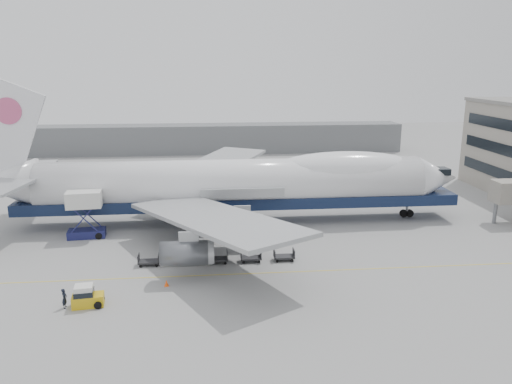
{
  "coord_description": "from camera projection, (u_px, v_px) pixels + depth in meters",
  "views": [
    {
      "loc": [
        -3.33,
        -54.63,
        21.33
      ],
      "look_at": [
        2.53,
        6.0,
        5.8
      ],
      "focal_mm": 35.0,
      "sensor_mm": 36.0,
      "label": 1
    }
  ],
  "objects": [
    {
      "name": "dolly_1",
      "position": [
        183.0,
        259.0,
        54.96
      ],
      "size": [
        2.3,
        1.35,
        1.3
      ],
      "color": "#2D2D30",
      "rests_on": "ground"
    },
    {
      "name": "dolly_0",
      "position": [
        149.0,
        261.0,
        54.61
      ],
      "size": [
        2.3,
        1.35,
        1.3
      ],
      "color": "#2D2D30",
      "rests_on": "ground"
    },
    {
      "name": "baggage_tug",
      "position": [
        86.0,
        297.0,
        45.28
      ],
      "size": [
        2.93,
        1.8,
        2.03
      ],
      "rotation": [
        0.0,
        0.0,
        0.12
      ],
      "color": "gold",
      "rests_on": "ground"
    },
    {
      "name": "airliner",
      "position": [
        238.0,
        183.0,
        68.52
      ],
      "size": [
        67.0,
        55.3,
        19.98
      ],
      "color": "white",
      "rests_on": "ground"
    },
    {
      "name": "catering_truck",
      "position": [
        85.0,
        211.0,
        62.89
      ],
      "size": [
        4.8,
        3.52,
        6.01
      ],
      "rotation": [
        0.0,
        0.0,
        0.09
      ],
      "color": "navy",
      "rests_on": "ground"
    },
    {
      "name": "hangar",
      "position": [
        181.0,
        139.0,
        123.99
      ],
      "size": [
        110.0,
        8.0,
        7.0
      ],
      "primitive_type": "cube",
      "color": "slate",
      "rests_on": "ground"
    },
    {
      "name": "apron_line",
      "position": [
        243.0,
        274.0,
        52.49
      ],
      "size": [
        60.0,
        0.15,
        0.01
      ],
      "primitive_type": "cube",
      "color": "gold",
      "rests_on": "ground"
    },
    {
      "name": "dolly_2",
      "position": [
        217.0,
        258.0,
        55.31
      ],
      "size": [
        2.3,
        1.35,
        1.3
      ],
      "color": "#2D2D30",
      "rests_on": "ground"
    },
    {
      "name": "traffic_cone",
      "position": [
        166.0,
        283.0,
        49.55
      ],
      "size": [
        0.43,
        0.43,
        0.64
      ],
      "rotation": [
        0.0,
        0.0,
        0.15
      ],
      "color": "#FF510D",
      "rests_on": "ground"
    },
    {
      "name": "dolly_4",
      "position": [
        284.0,
        256.0,
        56.01
      ],
      "size": [
        2.3,
        1.35,
        1.3
      ],
      "color": "#2D2D30",
      "rests_on": "ground"
    },
    {
      "name": "ground_worker",
      "position": [
        65.0,
        298.0,
        44.91
      ],
      "size": [
        0.49,
        0.71,
        1.87
      ],
      "primitive_type": "imported",
      "rotation": [
        0.0,
        0.0,
        1.51
      ],
      "color": "black",
      "rests_on": "ground"
    },
    {
      "name": "ground",
      "position": [
        239.0,
        253.0,
        58.27
      ],
      "size": [
        260.0,
        260.0,
        0.0
      ],
      "primitive_type": "plane",
      "color": "gray",
      "rests_on": "ground"
    },
    {
      "name": "dolly_3",
      "position": [
        251.0,
        257.0,
        55.66
      ],
      "size": [
        2.3,
        1.35,
        1.3
      ],
      "color": "#2D2D30",
      "rests_on": "ground"
    }
  ]
}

